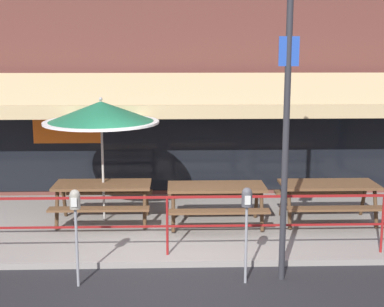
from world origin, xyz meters
name	(u,v)px	position (x,y,z in m)	size (l,w,h in m)	color
ground_plane	(167,268)	(0.00, 0.00, 0.00)	(120.00, 120.00, 0.00)	#232326
patio_deck	(169,224)	(0.00, 2.00, 0.05)	(15.00, 4.00, 0.10)	gray
restaurant_building	(168,26)	(0.00, 4.23, 3.85)	(15.00, 1.60, 7.76)	brown
patio_railing	(167,213)	(0.00, 0.30, 0.80)	(13.84, 0.04, 0.97)	maroon
picnic_table_left	(103,192)	(-1.23, 1.98, 0.71)	(1.80, 1.42, 0.76)	brown
picnic_table_centre	(216,194)	(0.89, 1.76, 0.71)	(1.80, 1.42, 0.76)	brown
picnic_table_right	(328,191)	(3.02, 1.87, 0.71)	(1.80, 1.42, 0.76)	brown
patio_umbrella_left	(101,113)	(-1.23, 2.08, 2.18)	(2.14, 2.14, 2.38)	#B7B2A8
parking_meter_near	(75,209)	(-1.26, -0.61, 1.15)	(0.15, 0.16, 1.42)	gray
parking_meter_far	(247,206)	(1.14, -0.57, 1.15)	(0.15, 0.16, 1.42)	gray
street_sign_pole	(286,121)	(1.69, -0.45, 2.35)	(0.28, 0.09, 4.58)	#2D2D33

